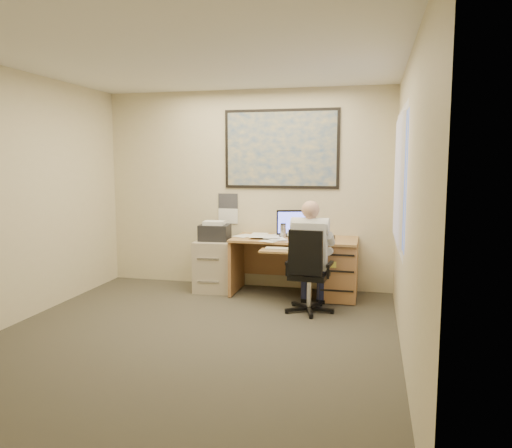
% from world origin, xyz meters
% --- Properties ---
extents(room_shell, '(4.00, 4.50, 2.70)m').
position_xyz_m(room_shell, '(0.00, 0.00, 1.35)').
color(room_shell, '#3B372D').
rests_on(room_shell, ground).
extents(desk, '(1.60, 0.97, 1.09)m').
position_xyz_m(desk, '(1.07, 1.90, 0.44)').
color(desk, '#AC8049').
rests_on(desk, ground).
extents(world_map, '(1.56, 0.03, 1.06)m').
position_xyz_m(world_map, '(0.49, 2.23, 1.90)').
color(world_map, '#1E4C93').
rests_on(world_map, room_shell).
extents(wall_calendar, '(0.28, 0.01, 0.42)m').
position_xyz_m(wall_calendar, '(-0.26, 2.24, 1.08)').
color(wall_calendar, white).
rests_on(wall_calendar, room_shell).
extents(window_blinds, '(0.06, 1.40, 1.30)m').
position_xyz_m(window_blinds, '(1.97, 0.80, 1.55)').
color(window_blinds, beige).
rests_on(window_blinds, room_shell).
extents(filing_cabinet, '(0.52, 0.61, 0.94)m').
position_xyz_m(filing_cabinet, '(-0.35, 1.90, 0.40)').
color(filing_cabinet, '#B6A992').
rests_on(filing_cabinet, ground).
extents(office_chair, '(0.64, 0.64, 0.98)m').
position_xyz_m(office_chair, '(1.02, 1.15, 0.29)').
color(office_chair, black).
rests_on(office_chair, ground).
extents(person, '(0.57, 0.80, 1.29)m').
position_xyz_m(person, '(1.02, 1.22, 0.64)').
color(person, silver).
rests_on(person, office_chair).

